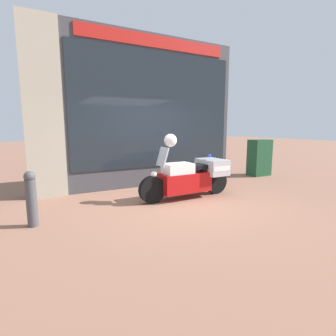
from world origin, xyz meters
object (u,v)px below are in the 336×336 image
at_px(street_bollard, 31,198).
at_px(paramedic_motorcycle, 192,176).
at_px(white_helmet, 170,140).
at_px(utility_cabinet, 259,158).

bearing_deg(street_bollard, paramedic_motorcycle, 5.07).
distance_m(paramedic_motorcycle, street_bollard, 3.46).
xyz_separation_m(paramedic_motorcycle, white_helmet, (-0.60, -0.01, 0.86)).
height_order(paramedic_motorcycle, utility_cabinet, utility_cabinet).
xyz_separation_m(white_helmet, street_bollard, (-2.84, -0.30, -0.89)).
height_order(utility_cabinet, street_bollard, utility_cabinet).
relative_size(white_helmet, street_bollard, 0.30).
bearing_deg(paramedic_motorcycle, white_helmet, -0.00).
bearing_deg(utility_cabinet, white_helmet, -162.63).
height_order(paramedic_motorcycle, street_bollard, paramedic_motorcycle).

